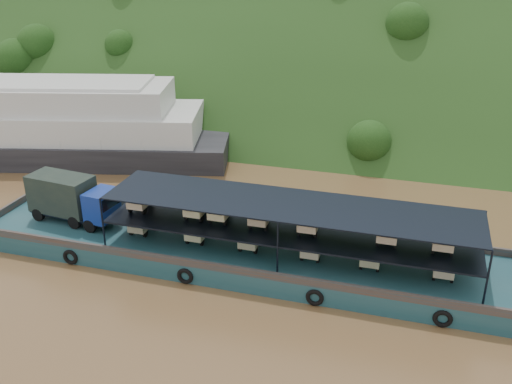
# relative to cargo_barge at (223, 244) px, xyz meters

# --- Properties ---
(ground) EXTENTS (160.00, 160.00, 0.00)m
(ground) POSITION_rel_cargo_barge_xyz_m (3.02, 1.16, -1.11)
(ground) COLOR brown
(ground) RESTS_ON ground
(hillside) EXTENTS (140.00, 39.60, 39.60)m
(hillside) POSITION_rel_cargo_barge_xyz_m (3.02, 37.16, -1.11)
(hillside) COLOR #1B3412
(hillside) RESTS_ON ground
(cargo_barge) EXTENTS (35.00, 7.18, 4.54)m
(cargo_barge) POSITION_rel_cargo_barge_xyz_m (0.00, 0.00, 0.00)
(cargo_barge) COLOR #143F48
(cargo_barge) RESTS_ON ground
(passenger_ferry) EXTENTS (37.90, 17.96, 7.45)m
(passenger_ferry) POSITION_rel_cargo_barge_xyz_m (-23.80, 13.68, 2.11)
(passenger_ferry) COLOR black
(passenger_ferry) RESTS_ON ground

